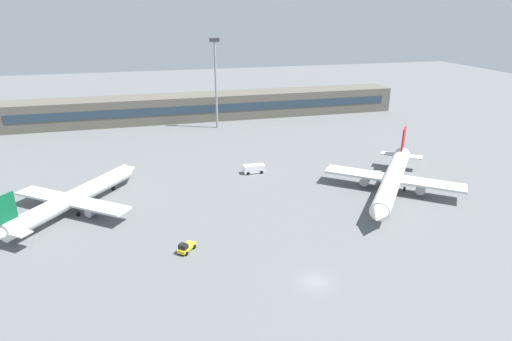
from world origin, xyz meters
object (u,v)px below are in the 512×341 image
airplane_near (392,179)px  service_van_white (254,169)px  baggage_tug_yellow (186,247)px  airplane_mid (75,197)px  floodlight_tower_west (216,78)px

airplane_near → service_van_white: (-26.47, 19.47, -2.15)m
baggage_tug_yellow → airplane_near: bearing=15.9°
airplane_mid → service_van_white: (39.88, 11.36, -1.76)m
airplane_mid → baggage_tug_yellow: bearing=-47.2°
airplane_near → baggage_tug_yellow: size_ratio=9.56×
airplane_near → floodlight_tower_west: 71.44m
airplane_near → baggage_tug_yellow: airplane_near is taller
airplane_near → service_van_white: bearing=143.7°
airplane_mid → service_van_white: 41.50m
service_van_white → baggage_tug_yellow: bearing=-121.5°
baggage_tug_yellow → airplane_mid: bearing=132.8°
airplane_near → baggage_tug_yellow: (-46.56, -13.28, -2.46)m
airplane_near → baggage_tug_yellow: bearing=-164.1°
floodlight_tower_west → baggage_tug_yellow: bearing=-103.4°
airplane_mid → floodlight_tower_west: (38.22, 56.15, 13.91)m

